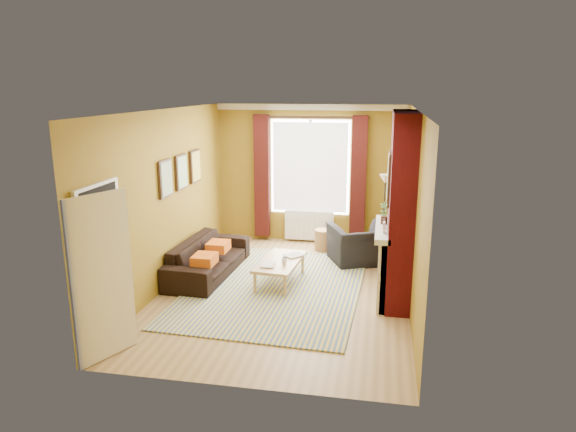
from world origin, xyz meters
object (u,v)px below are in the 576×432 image
object	(u,v)px
sofa	(208,257)
wicker_stool	(323,240)
coffee_table	(280,263)
floor_lamp	(385,192)
armchair	(361,244)

from	to	relation	value
sofa	wicker_stool	distance (m)	2.45
coffee_table	floor_lamp	bearing A→B (deg)	55.13
sofa	floor_lamp	xyz separation A→B (m)	(2.92, 1.71, 0.91)
armchair	floor_lamp	world-z (taller)	floor_lamp
wicker_stool	floor_lamp	size ratio (longest dim) A/B	0.27
sofa	coffee_table	world-z (taller)	sofa
sofa	coffee_table	bearing A→B (deg)	-95.45
sofa	coffee_table	size ratio (longest dim) A/B	1.66
armchair	coffee_table	bearing A→B (deg)	22.15
sofa	wicker_stool	world-z (taller)	sofa
armchair	floor_lamp	bearing A→B (deg)	-145.68
floor_lamp	armchair	bearing A→B (deg)	-121.84
coffee_table	wicker_stool	world-z (taller)	wicker_stool
armchair	coffee_table	xyz separation A→B (m)	(-1.25, -1.29, 0.01)
coffee_table	floor_lamp	xyz separation A→B (m)	(1.63, 1.91, 0.86)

